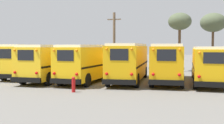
% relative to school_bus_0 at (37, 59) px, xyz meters
% --- Properties ---
extents(ground_plane, '(160.00, 160.00, 0.00)m').
position_rel_school_bus_0_xyz_m(ground_plane, '(8.18, -1.13, -1.75)').
color(ground_plane, '#66635E').
extents(school_bus_0, '(2.77, 10.37, 3.22)m').
position_rel_school_bus_0_xyz_m(school_bus_0, '(0.00, 0.00, 0.00)').
color(school_bus_0, yellow).
rests_on(school_bus_0, ground).
extents(school_bus_1, '(2.88, 10.52, 3.17)m').
position_rel_school_bus_0_xyz_m(school_bus_1, '(3.27, -1.96, -0.01)').
color(school_bus_1, yellow).
rests_on(school_bus_1, ground).
extents(school_bus_2, '(3.00, 10.41, 3.17)m').
position_rel_school_bus_0_xyz_m(school_bus_2, '(6.54, -1.99, -0.02)').
color(school_bus_2, yellow).
rests_on(school_bus_2, ground).
extents(school_bus_3, '(2.90, 9.80, 3.27)m').
position_rel_school_bus_0_xyz_m(school_bus_3, '(9.81, -1.74, 0.03)').
color(school_bus_3, '#EAAA0F').
rests_on(school_bus_3, ground).
extents(school_bus_4, '(2.79, 9.84, 3.24)m').
position_rel_school_bus_0_xyz_m(school_bus_4, '(13.09, -1.22, 0.02)').
color(school_bus_4, '#E5A00C').
rests_on(school_bus_4, ground).
extents(school_bus_5, '(2.55, 10.33, 3.04)m').
position_rel_school_bus_0_xyz_m(school_bus_5, '(16.36, -1.00, -0.09)').
color(school_bus_5, '#EAAA0F').
rests_on(school_bus_5, ground).
extents(utility_pole, '(1.80, 0.34, 7.40)m').
position_rel_school_bus_0_xyz_m(utility_pole, '(5.55, 9.75, 2.06)').
color(utility_pole, brown).
rests_on(utility_pole, ground).
extents(bare_tree_1, '(3.34, 3.34, 7.43)m').
position_rel_school_bus_0_xyz_m(bare_tree_1, '(17.96, 13.70, 4.35)').
color(bare_tree_1, brown).
rests_on(bare_tree_1, ground).
extents(bare_tree_2, '(2.78, 2.78, 7.08)m').
position_rel_school_bus_0_xyz_m(bare_tree_2, '(13.79, 9.36, 4.18)').
color(bare_tree_2, brown).
rests_on(bare_tree_2, ground).
extents(fence_line, '(24.42, 0.06, 1.42)m').
position_rel_school_bus_0_xyz_m(fence_line, '(8.18, 7.15, -0.76)').
color(fence_line, '#939399').
rests_on(fence_line, ground).
extents(fire_hydrant, '(0.24, 0.24, 1.03)m').
position_rel_school_bus_0_xyz_m(fire_hydrant, '(7.37, -8.27, -1.23)').
color(fire_hydrant, '#B21414').
rests_on(fire_hydrant, ground).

